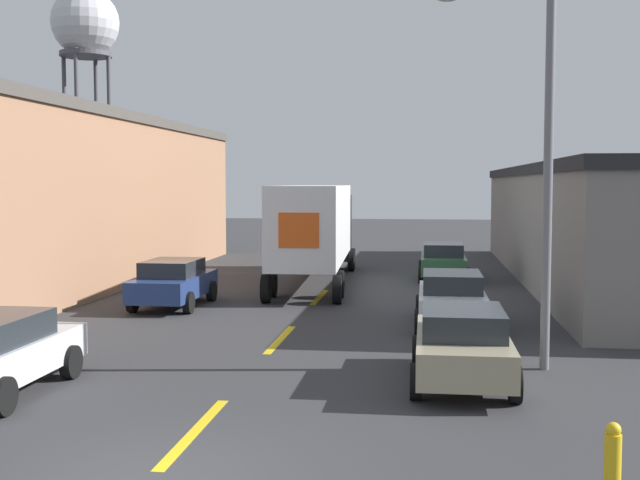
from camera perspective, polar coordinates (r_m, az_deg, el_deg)
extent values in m
plane|color=#333335|center=(11.58, -12.01, -16.35)|extent=(160.00, 160.00, 0.00)
cube|color=gold|center=(13.51, -8.89, -13.29)|extent=(0.20, 3.70, 0.01)
cube|color=gold|center=(20.85, -2.83, -7.05)|extent=(0.20, 3.70, 0.01)
cube|color=gold|center=(28.42, -0.02, -4.07)|extent=(0.20, 3.70, 0.01)
cube|color=#9E7051|center=(35.83, -20.56, 2.48)|extent=(11.24, 25.41, 6.39)
cube|color=#4C4742|center=(35.92, -20.70, 7.91)|extent=(11.44, 25.61, 0.40)
cube|color=slate|center=(35.17, 21.21, 0.76)|extent=(8.98, 28.14, 4.34)
cube|color=#232326|center=(35.12, 21.31, 4.62)|extent=(9.18, 28.34, 0.40)
cube|color=black|center=(37.35, 0.44, 0.92)|extent=(2.40, 2.76, 2.98)
cube|color=white|center=(30.78, -0.50, 1.23)|extent=(2.85, 9.98, 2.86)
cube|color=#E55619|center=(25.86, -1.53, 0.69)|extent=(1.32, 0.09, 1.14)
cylinder|color=black|center=(37.72, 2.30, -1.32)|extent=(0.32, 0.98, 0.97)
cylinder|color=black|center=(37.90, -1.33, -1.30)|extent=(0.32, 0.98, 0.97)
cylinder|color=black|center=(36.66, 2.22, -1.48)|extent=(0.32, 0.98, 0.97)
cylinder|color=black|center=(36.85, -1.51, -1.45)|extent=(0.32, 0.98, 0.97)
cylinder|color=black|center=(28.14, 1.42, -3.16)|extent=(0.32, 0.98, 0.97)
cylinder|color=black|center=(28.39, -3.43, -3.10)|extent=(0.32, 0.98, 0.97)
cylinder|color=black|center=(26.76, 1.24, -3.54)|extent=(0.32, 0.98, 0.97)
cylinder|color=black|center=(27.02, -3.86, -3.47)|extent=(0.32, 0.98, 0.97)
cylinder|color=black|center=(17.46, -17.29, -8.28)|extent=(0.22, 0.69, 0.69)
cylinder|color=black|center=(15.12, -21.63, -10.30)|extent=(0.22, 0.69, 0.69)
cube|color=#2D5B38|center=(33.72, 8.74, -1.67)|extent=(1.80, 4.34, 0.68)
cube|color=#23282D|center=(33.54, 8.76, -0.67)|extent=(1.59, 2.26, 0.51)
cylinder|color=black|center=(35.13, 10.16, -2.01)|extent=(0.22, 0.69, 0.69)
cylinder|color=black|center=(35.09, 7.22, -1.99)|extent=(0.22, 0.69, 0.69)
cylinder|color=black|center=(32.45, 10.38, -2.51)|extent=(0.22, 0.69, 0.69)
cylinder|color=black|center=(32.41, 7.19, -2.49)|extent=(0.22, 0.69, 0.69)
cube|color=tan|center=(16.46, 10.07, -7.70)|extent=(1.80, 4.34, 0.68)
cube|color=#23282D|center=(16.22, 10.12, -5.72)|extent=(1.59, 2.26, 0.51)
cylinder|color=black|center=(17.91, 12.77, -7.89)|extent=(0.22, 0.69, 0.69)
cylinder|color=black|center=(17.83, 6.94, -7.87)|extent=(0.22, 0.69, 0.69)
cylinder|color=black|center=(15.30, 13.71, -9.96)|extent=(0.22, 0.69, 0.69)
cylinder|color=black|center=(15.21, 6.84, -9.96)|extent=(0.22, 0.69, 0.69)
cube|color=navy|center=(26.59, -10.36, -3.22)|extent=(1.80, 4.34, 0.68)
cube|color=#23282D|center=(26.40, -10.46, -1.96)|extent=(1.59, 2.26, 0.51)
cylinder|color=black|center=(27.66, -7.71, -3.62)|extent=(0.22, 0.69, 0.69)
cylinder|color=black|center=(28.18, -11.26, -3.52)|extent=(0.22, 0.69, 0.69)
cylinder|color=black|center=(25.10, -9.33, -4.42)|extent=(0.22, 0.69, 0.69)
cylinder|color=black|center=(25.67, -13.19, -4.28)|extent=(0.22, 0.69, 0.69)
cube|color=silver|center=(22.85, 9.34, -4.39)|extent=(1.80, 4.34, 0.68)
cube|color=#23282D|center=(22.64, 9.37, -2.94)|extent=(1.59, 2.26, 0.51)
cylinder|color=black|center=(24.28, 11.36, -4.73)|extent=(0.22, 0.69, 0.69)
cylinder|color=black|center=(24.22, 7.09, -4.70)|extent=(0.22, 0.69, 0.69)
cylinder|color=black|center=(21.63, 11.84, -5.82)|extent=(0.22, 0.69, 0.69)
cylinder|color=black|center=(21.56, 7.04, -5.79)|extent=(0.22, 0.69, 0.69)
cylinder|color=#47474C|center=(55.90, -14.71, 6.37)|extent=(0.28, 0.28, 12.81)
cylinder|color=#47474C|center=(57.96, -15.57, 6.27)|extent=(0.28, 0.28, 12.81)
cylinder|color=#47474C|center=(57.16, -17.64, 6.26)|extent=(0.28, 0.28, 12.81)
cylinder|color=#47474C|center=(55.08, -16.85, 6.36)|extent=(0.28, 0.28, 12.81)
cylinder|color=#4C4C51|center=(57.11, -16.32, 12.54)|extent=(3.42, 3.42, 0.30)
sphere|color=silver|center=(57.47, -16.36, 14.62)|extent=(4.49, 4.49, 4.49)
cylinder|color=slate|center=(17.77, 15.90, 4.23)|extent=(0.20, 0.20, 8.24)
cylinder|color=gold|center=(11.45, 20.08, -14.70)|extent=(0.22, 0.22, 0.77)
sphere|color=gold|center=(11.32, 20.14, -12.55)|extent=(0.20, 0.20, 0.20)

